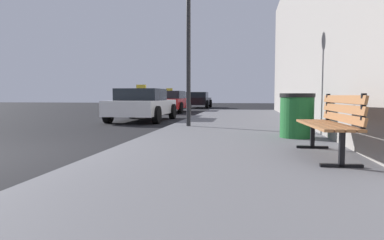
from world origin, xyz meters
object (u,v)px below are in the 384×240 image
Objects in this scene: bench at (332,120)px; car_white at (143,105)px; car_red at (170,101)px; street_lamp at (188,29)px; car_black at (198,100)px; trash_bin at (297,115)px.

car_white is (-5.25, 8.07, -0.02)m from bench.
bench is 16.08m from car_red.
bench is 5.71m from street_lamp.
car_black is (-2.28, 18.04, -2.21)m from street_lamp.
street_lamp is at bearing 119.62° from bench.
car_red is (-2.90, 10.57, -2.20)m from street_lamp.
car_white and car_red have the same top height.
bench is 0.42× the size of car_white.
car_black is (-4.92, 20.30, 0.04)m from trash_bin.
car_black is at bearing 103.61° from trash_bin.
car_red is 1.06× the size of car_black.
trash_bin is at bearing 91.91° from bench.
street_lamp is 0.89× the size of car_red.
street_lamp is 0.93× the size of car_white.
bench is 9.62m from car_white.
car_red is at bearing -94.71° from car_black.
bench is 23.08m from car_black.
car_white is at bearing -86.32° from car_red.
car_black reaches higher than bench.
car_red is at bearing 93.68° from car_white.
car_white is at bearing 130.96° from trash_bin.
street_lamp is 4.88m from car_white.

